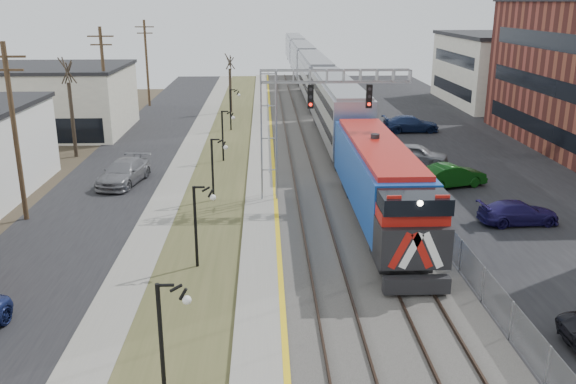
{
  "coord_description": "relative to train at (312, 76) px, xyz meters",
  "views": [
    {
      "loc": [
        -0.77,
        -8.53,
        11.98
      ],
      "look_at": [
        0.42,
        21.42,
        2.6
      ],
      "focal_mm": 38.0,
      "sensor_mm": 36.0,
      "label": 1
    }
  ],
  "objects": [
    {
      "name": "sidewalk",
      "position": [
        -12.5,
        -35.21,
        -2.9
      ],
      "size": [
        2.0,
        120.0,
        0.08
      ],
      "primitive_type": "cube",
      "color": "gray",
      "rests_on": "ground"
    },
    {
      "name": "car_street_b",
      "position": [
        -15.91,
        -38.22,
        -2.13
      ],
      "size": [
        3.3,
        5.9,
        1.61
      ],
      "primitive_type": "imported",
      "rotation": [
        0.0,
        0.0,
        -0.2
      ],
      "color": "slate",
      "rests_on": "ground"
    },
    {
      "name": "fence",
      "position": [
        2.7,
        -35.21,
        -2.14
      ],
      "size": [
        0.04,
        120.0,
        1.6
      ],
      "primitive_type": "cube",
      "color": "gray",
      "rests_on": "ground"
    },
    {
      "name": "track_near",
      "position": [
        -3.5,
        -35.21,
        -2.66
      ],
      "size": [
        1.58,
        120.0,
        0.15
      ],
      "color": "#2D2119",
      "rests_on": "ballast_bed"
    },
    {
      "name": "parking_lot",
      "position": [
        10.5,
        -35.21,
        -2.92
      ],
      "size": [
        16.0,
        120.0,
        0.04
      ],
      "primitive_type": "cube",
      "color": "black",
      "rests_on": "ground"
    },
    {
      "name": "car_lot_d",
      "position": [
        7.93,
        -47.07,
        -2.29
      ],
      "size": [
        4.59,
        2.11,
        1.3
      ],
      "primitive_type": "imported",
      "rotation": [
        0.0,
        0.0,
        1.64
      ],
      "color": "navy",
      "rests_on": "ground"
    },
    {
      "name": "car_lot_f",
      "position": [
        6.29,
        -39.83,
        -2.16
      ],
      "size": [
        5.0,
        3.02,
        1.56
      ],
      "primitive_type": "imported",
      "rotation": [
        0.0,
        0.0,
        1.88
      ],
      "color": "#0C3D0E",
      "rests_on": "ground"
    },
    {
      "name": "street_west",
      "position": [
        -17.0,
        -35.21,
        -2.92
      ],
      "size": [
        7.0,
        120.0,
        0.04
      ],
      "primitive_type": "cube",
      "color": "black",
      "rests_on": "ground"
    },
    {
      "name": "lampposts",
      "position": [
        -9.5,
        -51.93,
        -0.94
      ],
      "size": [
        0.14,
        62.14,
        4.0
      ],
      "color": "black",
      "rests_on": "ground"
    },
    {
      "name": "utility_poles",
      "position": [
        -20.0,
        -45.21,
        2.06
      ],
      "size": [
        0.28,
        80.28,
        10.0
      ],
      "color": "#4C3823",
      "rests_on": "ground"
    },
    {
      "name": "train",
      "position": [
        0.0,
        0.0,
        0.0
      ],
      "size": [
        3.0,
        108.65,
        5.33
      ],
      "color": "#13429D",
      "rests_on": "ground"
    },
    {
      "name": "track_far",
      "position": [
        -0.0,
        -35.21,
        -2.66
      ],
      "size": [
        1.58,
        120.0,
        0.15
      ],
      "color": "#2D2119",
      "rests_on": "ballast_bed"
    },
    {
      "name": "signal_gantry",
      "position": [
        -4.28,
        -42.22,
        2.65
      ],
      "size": [
        9.0,
        1.07,
        8.15
      ],
      "color": "gray",
      "rests_on": "ground"
    },
    {
      "name": "platform",
      "position": [
        -6.5,
        -35.21,
        -2.82
      ],
      "size": [
        2.0,
        120.0,
        0.24
      ],
      "primitive_type": "cube",
      "color": "gray",
      "rests_on": "ground"
    },
    {
      "name": "bare_trees",
      "position": [
        -18.16,
        -31.3,
        -0.24
      ],
      "size": [
        12.3,
        42.3,
        5.95
      ],
      "color": "#382D23",
      "rests_on": "ground"
    },
    {
      "name": "car_lot_g",
      "position": [
        7.75,
        -21.72,
        -2.16
      ],
      "size": [
        5.41,
        2.32,
        1.55
      ],
      "primitive_type": "imported",
      "rotation": [
        0.0,
        0.0,
        1.6
      ],
      "color": "navy",
      "rests_on": "ground"
    },
    {
      "name": "grass_median",
      "position": [
        -9.5,
        -35.21,
        -2.91
      ],
      "size": [
        4.0,
        120.0,
        0.06
      ],
      "primitive_type": "cube",
      "color": "#434726",
      "rests_on": "ground"
    },
    {
      "name": "platform_edge",
      "position": [
        -5.62,
        -35.21,
        -2.69
      ],
      "size": [
        0.24,
        120.0,
        0.01
      ],
      "primitive_type": "cube",
      "color": "gold",
      "rests_on": "platform"
    },
    {
      "name": "ballast_bed",
      "position": [
        -1.5,
        -35.21,
        -2.84
      ],
      "size": [
        8.0,
        120.0,
        0.2
      ],
      "primitive_type": "cube",
      "color": "#595651",
      "rests_on": "ground"
    },
    {
      "name": "car_lot_e",
      "position": [
        5.27,
        -34.03,
        -2.12
      ],
      "size": [
        5.17,
        3.2,
        1.64
      ],
      "primitive_type": "imported",
      "rotation": [
        0.0,
        0.0,
        1.29
      ],
      "color": "gray",
      "rests_on": "ground"
    }
  ]
}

